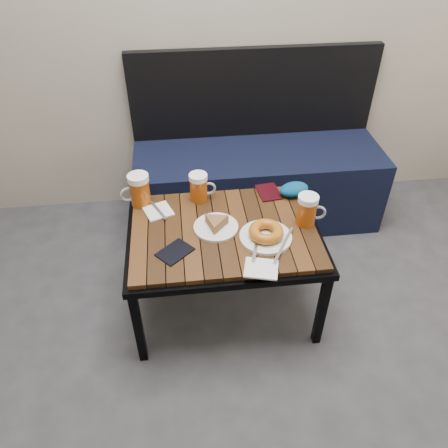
{
  "coord_description": "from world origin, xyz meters",
  "views": [
    {
      "loc": [
        -0.24,
        -0.37,
        1.68
      ],
      "look_at": [
        -0.07,
        1.07,
        0.5
      ],
      "focal_mm": 35.0,
      "sensor_mm": 36.0,
      "label": 1
    }
  ],
  "objects": [
    {
      "name": "plate_pie",
      "position": [
        -0.1,
        1.08,
        0.49
      ],
      "size": [
        0.19,
        0.19,
        0.05
      ],
      "color": "white",
      "rests_on": "cafe_table"
    },
    {
      "name": "cafe_table",
      "position": [
        -0.07,
        1.07,
        0.43
      ],
      "size": [
        0.84,
        0.62,
        0.47
      ],
      "color": "black",
      "rests_on": "ground"
    },
    {
      "name": "beer_mug_left",
      "position": [
        -0.43,
        1.3,
        0.55
      ],
      "size": [
        0.15,
        0.11,
        0.15
      ],
      "rotation": [
        0.0,
        0.0,
        3.37
      ],
      "color": "#A1440D",
      "rests_on": "cafe_table"
    },
    {
      "name": "plate_bagel",
      "position": [
        0.1,
        0.99,
        0.5
      ],
      "size": [
        0.24,
        0.28,
        0.06
      ],
      "color": "white",
      "rests_on": "cafe_table"
    },
    {
      "name": "knit_pouch",
      "position": [
        0.29,
        1.28,
        0.5
      ],
      "size": [
        0.16,
        0.12,
        0.06
      ],
      "primitive_type": "ellipsoid",
      "rotation": [
        0.0,
        0.0,
        0.21
      ],
      "color": "navy",
      "rests_on": "cafe_table"
    },
    {
      "name": "napkin_left",
      "position": [
        -0.35,
        1.22,
        0.48
      ],
      "size": [
        0.15,
        0.15,
        0.01
      ],
      "rotation": [
        0.0,
        0.0,
        0.36
      ],
      "color": "white",
      "rests_on": "cafe_table"
    },
    {
      "name": "passport_navy",
      "position": [
        -0.28,
        0.94,
        0.48
      ],
      "size": [
        0.17,
        0.16,
        0.01
      ],
      "primitive_type": "cube",
      "rotation": [
        0.0,
        0.0,
        -0.85
      ],
      "color": "black",
      "rests_on": "cafe_table"
    },
    {
      "name": "beer_mug_right",
      "position": [
        0.3,
        1.07,
        0.54
      ],
      "size": [
        0.13,
        0.1,
        0.14
      ],
      "rotation": [
        0.0,
        0.0,
        -0.19
      ],
      "color": "#A1440D",
      "rests_on": "cafe_table"
    },
    {
      "name": "passport_burgundy",
      "position": [
        0.18,
        1.32,
        0.48
      ],
      "size": [
        0.12,
        0.15,
        0.01
      ],
      "primitive_type": "cube",
      "rotation": [
        0.0,
        0.0,
        0.13
      ],
      "color": "black",
      "rests_on": "cafe_table"
    },
    {
      "name": "napkin_right",
      "position": [
        0.05,
        0.81,
        0.48
      ],
      "size": [
        0.15,
        0.14,
        0.01
      ],
      "rotation": [
        0.0,
        0.0,
        -0.26
      ],
      "color": "white",
      "rests_on": "cafe_table"
    },
    {
      "name": "beer_mug_centre",
      "position": [
        -0.16,
        1.3,
        0.54
      ],
      "size": [
        0.12,
        0.08,
        0.14
      ],
      "rotation": [
        0.0,
        0.0,
        0.02
      ],
      "color": "#A1440D",
      "rests_on": "cafe_table"
    },
    {
      "name": "bench",
      "position": [
        0.21,
        1.76,
        0.27
      ],
      "size": [
        1.4,
        0.5,
        0.95
      ],
      "color": "black",
      "rests_on": "ground"
    }
  ]
}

